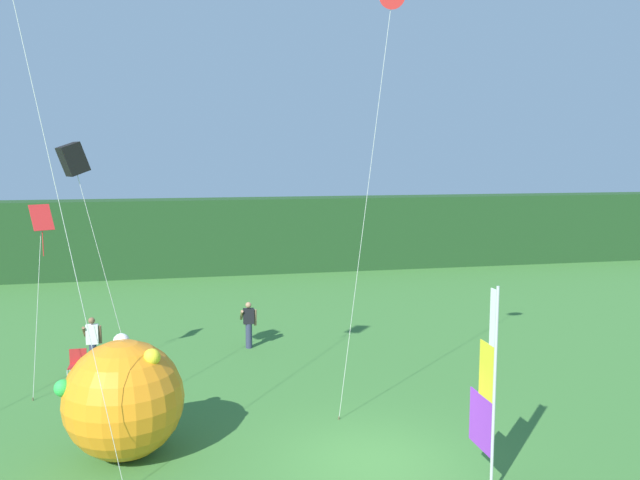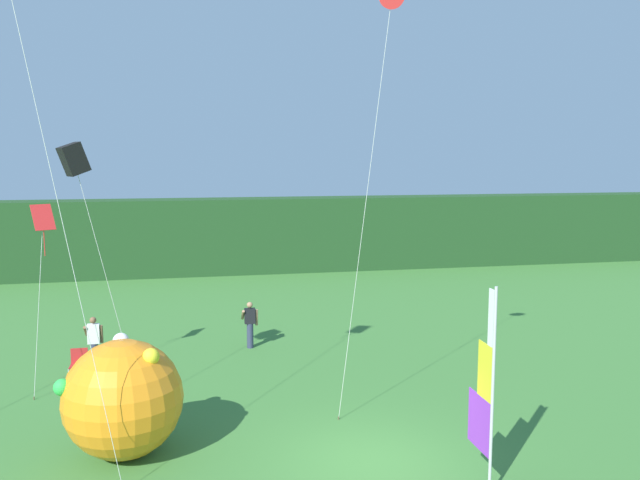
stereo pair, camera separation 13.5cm
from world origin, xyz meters
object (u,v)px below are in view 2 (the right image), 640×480
object	(u,v)px
person_near_banner	(94,342)
folding_chair	(79,362)
person_mid_field	(250,323)
banner_flag	(485,393)
kite_red_diamond_2	(43,226)
kite_black_box_4	(74,160)
inflatable_balloon	(123,399)
kite_red_delta_3	(391,1)

from	to	relation	value
person_near_banner	folding_chair	xyz separation A→B (m)	(-0.33, -0.84, -0.36)
person_mid_field	banner_flag	bearing A→B (deg)	-71.56
folding_chair	kite_red_diamond_2	world-z (taller)	kite_red_diamond_2
banner_flag	kite_black_box_4	xyz separation A→B (m)	(-8.21, 5.99, 4.41)
person_near_banner	kite_black_box_4	world-z (taller)	kite_black_box_4
inflatable_balloon	kite_black_box_4	world-z (taller)	kite_black_box_4
kite_red_delta_3	person_mid_field	bearing A→B (deg)	110.87
banner_flag	folding_chair	size ratio (longest dim) A/B	4.61
kite_black_box_4	banner_flag	bearing A→B (deg)	-36.12
person_near_banner	kite_black_box_4	bearing A→B (deg)	-87.15
inflatable_balloon	folding_chair	xyz separation A→B (m)	(-1.73, 5.38, -0.78)
folding_chair	kite_red_delta_3	distance (m)	13.17
folding_chair	kite_red_delta_3	size ratio (longest dim) A/B	0.09
kite_red_diamond_2	kite_red_delta_3	bearing A→B (deg)	-28.44
person_near_banner	banner_flag	bearing A→B (deg)	-47.60
person_near_banner	folding_chair	world-z (taller)	person_near_banner
banner_flag	kite_black_box_4	distance (m)	11.08
inflatable_balloon	kite_red_delta_3	distance (m)	10.63
person_near_banner	inflatable_balloon	distance (m)	6.39
person_near_banner	kite_red_delta_3	bearing A→B (deg)	-36.76
kite_red_diamond_2	kite_red_delta_3	xyz separation A→B (m)	(8.60, -4.66, 5.42)
folding_chair	inflatable_balloon	bearing A→B (deg)	-72.21
banner_flag	kite_black_box_4	world-z (taller)	kite_black_box_4
folding_chair	kite_black_box_4	world-z (taller)	kite_black_box_4
banner_flag	kite_red_diamond_2	distance (m)	12.78
inflatable_balloon	folding_chair	world-z (taller)	inflatable_balloon
inflatable_balloon	person_mid_field	bearing A→B (deg)	65.19
inflatable_balloon	kite_red_delta_3	xyz separation A→B (m)	(6.11, 0.61, 8.67)
banner_flag	kite_red_diamond_2	world-z (taller)	kite_red_diamond_2
banner_flag	kite_black_box_4	bearing A→B (deg)	143.88
inflatable_balloon	kite_black_box_4	xyz separation A→B (m)	(-1.24, 3.05, 5.09)
kite_red_diamond_2	banner_flag	bearing A→B (deg)	-40.96
person_mid_field	kite_red_diamond_2	world-z (taller)	kite_red_diamond_2
folding_chair	kite_black_box_4	distance (m)	6.33
inflatable_balloon	kite_red_delta_3	world-z (taller)	kite_red_delta_3
banner_flag	person_near_banner	world-z (taller)	banner_flag
banner_flag	person_mid_field	bearing A→B (deg)	108.44
banner_flag	inflatable_balloon	xyz separation A→B (m)	(-6.96, 2.94, -0.67)
person_mid_field	kite_red_diamond_2	xyz separation A→B (m)	(-5.97, -2.25, 3.70)
kite_red_diamond_2	kite_black_box_4	distance (m)	3.14
banner_flag	kite_red_delta_3	distance (m)	8.79
banner_flag	person_near_banner	size ratio (longest dim) A/B	2.50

